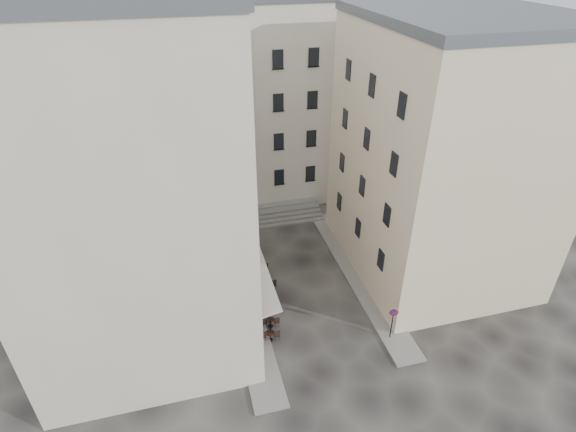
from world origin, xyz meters
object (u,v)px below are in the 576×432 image
object	(u,v)px
no_parking_sign	(393,318)
pedestrian	(262,277)
bistro_table_b	(270,322)
bistro_table_a	(270,335)

from	to	relation	value
no_parking_sign	pedestrian	world-z (taller)	no_parking_sign
bistro_table_b	bistro_table_a	bearing A→B (deg)	-104.29
pedestrian	no_parking_sign	bearing A→B (deg)	95.99
bistro_table_a	bistro_table_b	world-z (taller)	bistro_table_a
bistro_table_a	pedestrian	size ratio (longest dim) A/B	0.63
pedestrian	bistro_table_b	bearing A→B (deg)	46.88
bistro_table_a	pedestrian	bearing A→B (deg)	83.47
bistro_table_a	no_parking_sign	bearing A→B (deg)	-13.48
no_parking_sign	bistro_table_a	size ratio (longest dim) A/B	2.09
bistro_table_b	no_parking_sign	bearing A→B (deg)	-22.34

